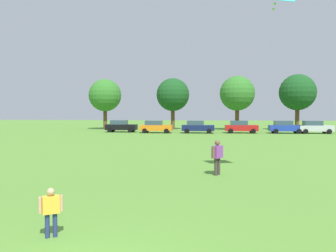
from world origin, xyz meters
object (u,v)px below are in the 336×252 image
(parked_car_blue_4, at_px, (285,127))
(parked_car_silver_5, at_px, (315,127))
(child_kite_flyer, at_px, (51,208))
(parked_car_navy_2, at_px, (197,127))
(adult_bystander, at_px, (217,154))
(parked_car_black_0, at_px, (121,126))
(parked_car_red_3, at_px, (241,127))
(tree_far_left, at_px, (105,95))
(tree_left, at_px, (173,95))
(parked_car_orange_1, at_px, (156,127))
(tree_center, at_px, (237,94))
(tree_right, at_px, (298,92))

(parked_car_blue_4, xyz_separation_m, parked_car_silver_5, (3.73, -0.05, 0.00))
(parked_car_blue_4, bearing_deg, parked_car_silver_5, -0.75)
(child_kite_flyer, relative_size, parked_car_navy_2, 0.26)
(adult_bystander, xyz_separation_m, parked_car_black_0, (-12.32, 31.31, -0.08))
(parked_car_silver_5, bearing_deg, parked_car_red_3, -179.82)
(parked_car_navy_2, height_order, parked_car_red_3, same)
(tree_far_left, bearing_deg, child_kite_flyer, -74.70)
(parked_car_silver_5, xyz_separation_m, tree_left, (-19.52, 8.66, 4.76))
(parked_car_navy_2, xyz_separation_m, tree_left, (-4.19, 9.38, 4.76))
(parked_car_silver_5, height_order, tree_far_left, tree_far_left)
(parked_car_orange_1, bearing_deg, child_kite_flyer, -85.27)
(parked_car_red_3, relative_size, tree_left, 0.52)
(tree_center, bearing_deg, parked_car_orange_1, -143.93)
(parked_car_red_3, bearing_deg, parked_car_black_0, 178.34)
(parked_car_black_0, distance_m, parked_car_navy_2, 10.85)
(parked_car_silver_5, height_order, tree_left, tree_left)
(parked_car_orange_1, distance_m, parked_car_navy_2, 5.62)
(parked_car_orange_1, bearing_deg, parked_car_red_3, 4.36)
(parked_car_orange_1, relative_size, parked_car_blue_4, 1.00)
(child_kite_flyer, height_order, parked_car_blue_4, parked_car_blue_4)
(child_kite_flyer, bearing_deg, parked_car_silver_5, 34.71)
(parked_car_blue_4, height_order, tree_left, tree_left)
(tree_left, relative_size, tree_center, 0.98)
(parked_car_black_0, xyz_separation_m, parked_car_red_3, (16.57, -0.48, 0.00))
(parked_car_orange_1, height_order, tree_right, tree_right)
(parked_car_blue_4, distance_m, parked_car_silver_5, 3.73)
(parked_car_orange_1, relative_size, tree_left, 0.52)
(parked_car_orange_1, relative_size, tree_center, 0.51)
(parked_car_blue_4, relative_size, tree_far_left, 0.53)
(adult_bystander, height_order, parked_car_navy_2, parked_car_navy_2)
(tree_left, bearing_deg, parked_car_red_3, -41.05)
(parked_car_navy_2, xyz_separation_m, tree_center, (6.01, 8.30, 4.86))
(child_kite_flyer, bearing_deg, parked_car_black_0, 71.25)
(tree_center, bearing_deg, tree_far_left, -180.00)
(adult_bystander, xyz_separation_m, tree_left, (-5.73, 39.52, 4.68))
(parked_car_orange_1, height_order, tree_left, tree_left)
(parked_car_orange_1, bearing_deg, parked_car_navy_2, 1.82)
(parked_car_silver_5, xyz_separation_m, tree_far_left, (-30.52, 7.57, 4.67))
(parked_car_navy_2, xyz_separation_m, tree_right, (15.12, 8.37, 4.97))
(tree_left, bearing_deg, parked_car_silver_5, -23.91)
(adult_bystander, bearing_deg, tree_far_left, 57.78)
(parked_car_navy_2, height_order, tree_right, tree_right)
(parked_car_black_0, height_order, parked_car_blue_4, same)
(parked_car_red_3, relative_size, parked_car_silver_5, 1.00)
(parked_car_navy_2, bearing_deg, child_kite_flyer, -93.72)
(tree_right, bearing_deg, adult_bystander, -109.43)
(child_kite_flyer, distance_m, parked_car_navy_2, 38.23)
(tree_far_left, distance_m, tree_right, 30.31)
(parked_car_navy_2, height_order, tree_left, tree_left)
(parked_car_navy_2, distance_m, tree_center, 11.34)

